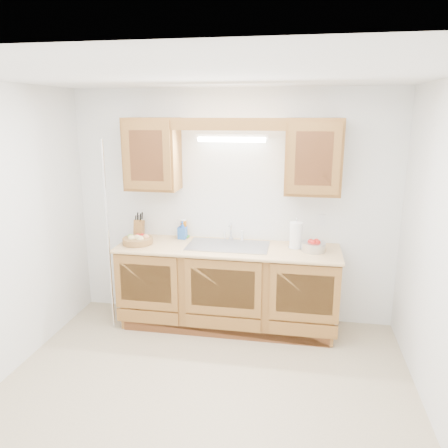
% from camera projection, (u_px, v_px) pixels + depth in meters
% --- Properties ---
extents(room, '(3.52, 3.50, 2.50)m').
position_uv_depth(room, '(202.00, 248.00, 3.31)').
color(room, tan).
rests_on(room, ground).
extents(base_cabinets, '(2.20, 0.60, 0.86)m').
position_uv_depth(base_cabinets, '(228.00, 287.00, 4.65)').
color(base_cabinets, brown).
rests_on(base_cabinets, ground).
extents(countertop, '(2.30, 0.63, 0.04)m').
position_uv_depth(countertop, '(228.00, 248.00, 4.53)').
color(countertop, '#E6B879').
rests_on(countertop, base_cabinets).
extents(upper_cabinet_left, '(0.55, 0.33, 0.75)m').
position_uv_depth(upper_cabinet_left, '(152.00, 154.00, 4.58)').
color(upper_cabinet_left, brown).
rests_on(upper_cabinet_left, room).
extents(upper_cabinet_right, '(0.55, 0.33, 0.75)m').
position_uv_depth(upper_cabinet_right, '(313.00, 157.00, 4.30)').
color(upper_cabinet_right, brown).
rests_on(upper_cabinet_right, room).
extents(valance, '(2.20, 0.05, 0.12)m').
position_uv_depth(valance, '(228.00, 124.00, 4.22)').
color(valance, brown).
rests_on(valance, room).
extents(fluorescent_fixture, '(0.76, 0.08, 0.08)m').
position_uv_depth(fluorescent_fixture, '(232.00, 138.00, 4.47)').
color(fluorescent_fixture, white).
rests_on(fluorescent_fixture, room).
extents(sink, '(0.84, 0.46, 0.36)m').
position_uv_depth(sink, '(228.00, 253.00, 4.56)').
color(sink, '#9E9EA3').
rests_on(sink, countertop).
extents(wire_shelf_pole, '(0.03, 0.03, 2.00)m').
position_uv_depth(wire_shelf_pole, '(108.00, 238.00, 4.46)').
color(wire_shelf_pole, silver).
rests_on(wire_shelf_pole, ground).
extents(outlet_plate, '(0.08, 0.01, 0.12)m').
position_uv_depth(outlet_plate, '(321.00, 220.00, 4.59)').
color(outlet_plate, white).
rests_on(outlet_plate, room).
extents(fruit_basket, '(0.39, 0.39, 0.10)m').
position_uv_depth(fruit_basket, '(138.00, 240.00, 4.61)').
color(fruit_basket, '#97663D').
rests_on(fruit_basket, countertop).
extents(knife_block, '(0.11, 0.17, 0.29)m').
position_uv_depth(knife_block, '(139.00, 228.00, 4.84)').
color(knife_block, brown).
rests_on(knife_block, countertop).
extents(orange_canister, '(0.08, 0.08, 0.21)m').
position_uv_depth(orange_canister, '(184.00, 228.00, 4.83)').
color(orange_canister, '#CD650B').
rests_on(orange_canister, countertop).
extents(soap_bottle, '(0.10, 0.10, 0.20)m').
position_uv_depth(soap_bottle, '(182.00, 230.00, 4.79)').
color(soap_bottle, '#2459B4').
rests_on(soap_bottle, countertop).
extents(sponge, '(0.12, 0.08, 0.02)m').
position_uv_depth(sponge, '(184.00, 237.00, 4.85)').
color(sponge, '#CC333F').
rests_on(sponge, countertop).
extents(paper_towel, '(0.16, 0.16, 0.32)m').
position_uv_depth(paper_towel, '(296.00, 235.00, 4.44)').
color(paper_towel, silver).
rests_on(paper_towel, countertop).
extents(apple_bowl, '(0.30, 0.30, 0.13)m').
position_uv_depth(apple_bowl, '(314.00, 246.00, 4.37)').
color(apple_bowl, silver).
rests_on(apple_bowl, countertop).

